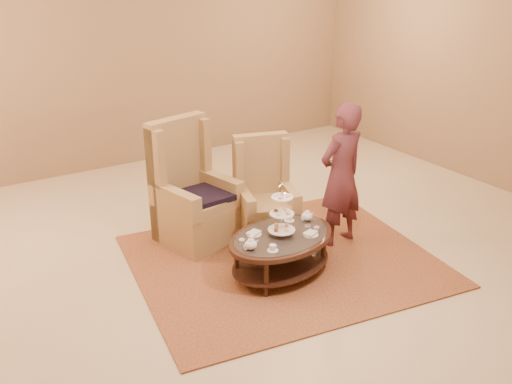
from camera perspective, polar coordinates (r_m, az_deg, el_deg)
ground at (r=5.98m, az=1.57°, el=-8.01°), size 8.00×8.00×0.00m
ceiling at (r=5.98m, az=1.57°, el=-8.01°), size 8.00×8.00×0.02m
wall_back at (r=8.85m, az=-13.17°, el=13.63°), size 8.00×0.04×3.50m
rug at (r=6.19m, az=2.74°, el=-6.83°), size 3.41×2.97×0.02m
tea_table at (r=5.78m, az=2.54°, el=-5.04°), size 1.33×1.04×1.00m
armchair_left at (r=6.50m, az=-6.47°, el=-0.86°), size 0.91×0.93×1.40m
armchair_right at (r=6.59m, az=0.84°, el=-1.13°), size 0.79×0.81×1.17m
person at (r=6.30m, az=8.51°, el=1.62°), size 0.63×0.45×1.63m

